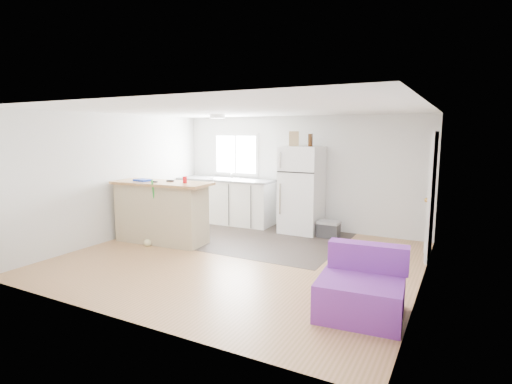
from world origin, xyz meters
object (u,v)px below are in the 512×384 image
Objects in this scene: refrigerator at (302,190)px; bottle_right at (311,140)px; blue_tray at (143,180)px; purple_seat at (362,290)px; mop at (150,233)px; kitchen_cabinets at (226,200)px; peninsula at (162,212)px; red_cup at (185,180)px; bottle_left at (310,140)px; cooler at (329,229)px; cardboard_box at (294,139)px; cleaner_jug at (155,238)px.

bottle_right is (0.19, -0.02, 1.01)m from refrigerator.
blue_tray is 3.35m from bottle_right.
mop is (-4.06, 0.96, -0.04)m from purple_seat.
kitchen_cabinets reaches higher than purple_seat.
peninsula is 15.99× the size of red_cup.
refrigerator is 1.03m from bottle_right.
bottle_right is (-0.00, 0.08, 0.00)m from bottle_left.
cooler is (2.49, -0.18, -0.35)m from kitchen_cabinets.
bottle_right is (2.24, 2.23, 1.67)m from mop.
mop is 3.53m from bottle_left.
purple_seat is (3.86, -3.25, -0.24)m from kitchen_cabinets.
red_cup is at bearing -125.16° from cardboard_box.
red_cup is at bearing -133.20° from bottle_left.
refrigerator is 4.09× the size of cooler.
red_cup is (-3.51, 1.32, 0.93)m from purple_seat.
bottle_right reaches higher than refrigerator.
cleaner_jug is at bearing -21.83° from blue_tray.
cleaner_jug is (-2.64, -2.04, -0.03)m from cooler.
blue_tray is at bearing -139.42° from refrigerator.
kitchen_cabinets is 9.17× the size of bottle_right.
kitchen_cabinets is at bearing 75.38° from blue_tray.
cleaner_jug is at bearing -136.37° from bottle_left.
bottle_left reaches higher than peninsula.
bottle_left reaches higher than purple_seat.
mop is 1.18m from red_cup.
cooler is 1.38× the size of cleaner_jug.
kitchen_cabinets is 1.99m from peninsula.
red_cup is at bearing 154.15° from purple_seat.
cardboard_box reaches higher than cooler.
refrigerator reaches higher than cleaner_jug.
mop is at bearing -33.51° from blue_tray.
kitchen_cabinets is 1.85× the size of mop.
bottle_right is (-0.45, 0.13, 1.73)m from cooler.
blue_tray is 3.08m from cardboard_box.
refrigerator is 1.03m from bottle_left.
bottle_right is at bearing -6.46° from refrigerator.
cleaner_jug is 1.11m from blue_tray.
cleaner_jug is 3.54m from bottle_right.
refrigerator is at bearing 40.31° from blue_tray.
peninsula is 2.83m from refrigerator.
bottle_right reaches higher than cooler.
purple_seat is 0.80× the size of mop.
peninsula is 3.18m from bottle_left.
bottle_left and bottle_right have the same top height.
mop is 3.57m from bottle_right.
refrigerator is at bearing 51.67° from red_cup.
refrigerator is 5.63× the size of cleaner_jug.
kitchen_cabinets reaches higher than cleaner_jug.
bottle_left is at bearing 35.31° from peninsula.
peninsula is 3.24m from cooler.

